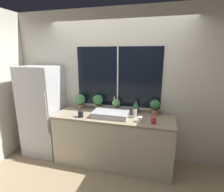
% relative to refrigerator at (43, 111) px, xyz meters
% --- Properties ---
extents(ground_plane, '(14.00, 14.00, 0.00)m').
position_rel_refrigerator_xyz_m(ground_plane, '(1.41, -0.35, -0.85)').
color(ground_plane, '#937F60').
extents(wall_back, '(8.00, 0.09, 2.70)m').
position_rel_refrigerator_xyz_m(wall_back, '(1.41, 0.34, 0.50)').
color(wall_back, beige).
rests_on(wall_back, ground_plane).
extents(wall_left, '(0.06, 7.00, 2.70)m').
position_rel_refrigerator_xyz_m(wall_left, '(-0.62, 1.15, 0.50)').
color(wall_left, beige).
rests_on(wall_left, ground_plane).
extents(counter, '(2.05, 0.64, 0.90)m').
position_rel_refrigerator_xyz_m(counter, '(1.41, -0.04, -0.41)').
color(counter, beige).
rests_on(counter, ground_plane).
extents(refrigerator, '(0.68, 0.63, 1.71)m').
position_rel_refrigerator_xyz_m(refrigerator, '(0.00, 0.00, 0.00)').
color(refrigerator, '#B7B7BC').
rests_on(refrigerator, ground_plane).
extents(sink, '(0.60, 0.45, 0.28)m').
position_rel_refrigerator_xyz_m(sink, '(1.38, -0.05, 0.09)').
color(sink, '#ADADB2').
rests_on(sink, counter).
extents(potted_plant_far_left, '(0.20, 0.20, 0.28)m').
position_rel_refrigerator_xyz_m(potted_plant_far_left, '(0.70, 0.20, 0.21)').
color(potted_plant_far_left, '#9E6B4C').
rests_on(potted_plant_far_left, counter).
extents(potted_plant_left, '(0.19, 0.19, 0.29)m').
position_rel_refrigerator_xyz_m(potted_plant_left, '(1.06, 0.20, 0.22)').
color(potted_plant_left, '#9E6B4C').
rests_on(potted_plant_left, counter).
extents(potted_plant_center, '(0.15, 0.15, 0.24)m').
position_rel_refrigerator_xyz_m(potted_plant_center, '(1.41, 0.20, 0.17)').
color(potted_plant_center, '#9E6B4C').
rests_on(potted_plant_center, counter).
extents(potted_plant_right, '(0.14, 0.14, 0.24)m').
position_rel_refrigerator_xyz_m(potted_plant_right, '(1.77, 0.20, 0.18)').
color(potted_plant_right, '#9E6B4C').
rests_on(potted_plant_right, counter).
extents(potted_plant_far_right, '(0.17, 0.17, 0.27)m').
position_rel_refrigerator_xyz_m(potted_plant_far_right, '(2.10, 0.20, 0.20)').
color(potted_plant_far_right, '#9E6B4C').
rests_on(potted_plant_far_right, counter).
extents(soap_bottle, '(0.06, 0.06, 0.18)m').
position_rel_refrigerator_xyz_m(soap_bottle, '(1.78, -0.02, 0.12)').
color(soap_bottle, white).
rests_on(soap_bottle, counter).
extents(mug_red, '(0.08, 0.08, 0.09)m').
position_rel_refrigerator_xyz_m(mug_red, '(2.09, -0.19, 0.09)').
color(mug_red, '#B72D28').
rests_on(mug_red, counter).
extents(mug_black, '(0.09, 0.09, 0.10)m').
position_rel_refrigerator_xyz_m(mug_black, '(0.91, -0.23, 0.09)').
color(mug_black, black).
rests_on(mug_black, counter).
extents(mug_white, '(0.07, 0.07, 0.08)m').
position_rel_refrigerator_xyz_m(mug_white, '(1.89, -0.18, 0.08)').
color(mug_white, white).
rests_on(mug_white, counter).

